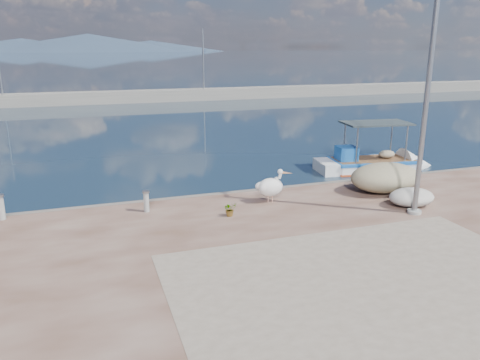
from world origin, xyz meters
The scene contains 12 objects.
ground centered at (0.00, 0.00, 0.00)m, with size 1400.00×1400.00×0.00m, color #162635.
quay_patch centered at (1.00, -3.00, 0.50)m, with size 9.00×7.00×0.01m, color gray.
breakwater centered at (0.00, 40.00, 0.60)m, with size 120.00×2.20×7.50m.
mountains centered at (4.39, 650.00, 9.51)m, with size 370.00×280.00×22.00m.
boat_right centered at (7.92, 7.78, 0.21)m, with size 5.70×2.50×2.65m.
pelican centered at (1.02, 3.52, 1.05)m, with size 1.23×0.83×1.17m.
lamp_post centered at (4.94, 1.04, 3.80)m, with size 0.44×0.96×7.00m.
bollard_near centered at (-3.14, 3.89, 0.88)m, with size 0.23×0.23×0.70m.
bollard_far centered at (-7.45, 4.60, 0.93)m, with size 0.26×0.26×0.80m.
potted_plant centered at (-0.71, 2.67, 0.72)m, with size 0.40×0.35×0.45m, color #33722D.
net_pile_c centered at (5.44, 3.32, 1.03)m, with size 2.68×1.92×1.05m, color tan.
net_pile_d centered at (5.33, 1.67, 0.79)m, with size 1.57×1.18×0.59m, color #B6B2A8.
Camera 1 is at (-4.83, -10.55, 5.62)m, focal length 35.00 mm.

